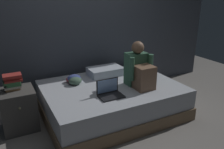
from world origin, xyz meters
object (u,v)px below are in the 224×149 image
(bed, at_px, (111,100))
(laptop, at_px, (110,92))
(clothes_pile, at_px, (74,79))
(pillow, at_px, (105,71))
(nightstand, at_px, (19,110))
(book_stack, at_px, (13,81))
(person_sitting, at_px, (139,70))

(bed, relative_size, laptop, 6.25)
(clothes_pile, bearing_deg, laptop, -67.63)
(bed, height_order, pillow, pillow)
(nightstand, relative_size, clothes_pile, 2.01)
(book_stack, xyz_separation_m, clothes_pile, (0.86, 0.09, -0.16))
(book_stack, bearing_deg, laptop, -26.90)
(book_stack, distance_m, clothes_pile, 0.88)
(pillow, distance_m, clothes_pile, 0.59)
(book_stack, relative_size, clothes_pile, 0.84)
(bed, relative_size, book_stack, 8.45)
(clothes_pile, bearing_deg, bed, -37.22)
(bed, distance_m, nightstand, 1.32)
(person_sitting, bearing_deg, bed, 150.48)
(laptop, xyz_separation_m, clothes_pile, (-0.27, 0.67, -0.00))
(bed, xyz_separation_m, nightstand, (-1.30, 0.21, 0.05))
(book_stack, bearing_deg, nightstand, -66.84)
(pillow, xyz_separation_m, clothes_pile, (-0.58, -0.10, -0.01))
(person_sitting, xyz_separation_m, book_stack, (-1.67, 0.46, -0.04))
(bed, bearing_deg, book_stack, 168.86)
(person_sitting, bearing_deg, book_stack, 164.65)
(nightstand, xyz_separation_m, book_stack, (-0.02, 0.05, 0.40))
(nightstand, bearing_deg, pillow, 9.56)
(person_sitting, bearing_deg, pillow, 109.92)
(person_sitting, relative_size, laptop, 2.05)
(bed, relative_size, clothes_pile, 7.10)
(pillow, height_order, book_stack, book_stack)
(bed, relative_size, nightstand, 3.54)
(laptop, distance_m, clothes_pile, 0.72)
(nightstand, xyz_separation_m, pillow, (1.42, 0.24, 0.25))
(nightstand, height_order, laptop, laptop)
(person_sitting, distance_m, laptop, 0.59)
(laptop, relative_size, clothes_pile, 1.14)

